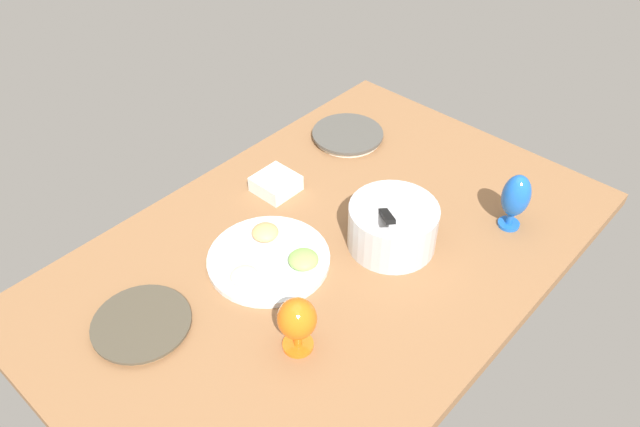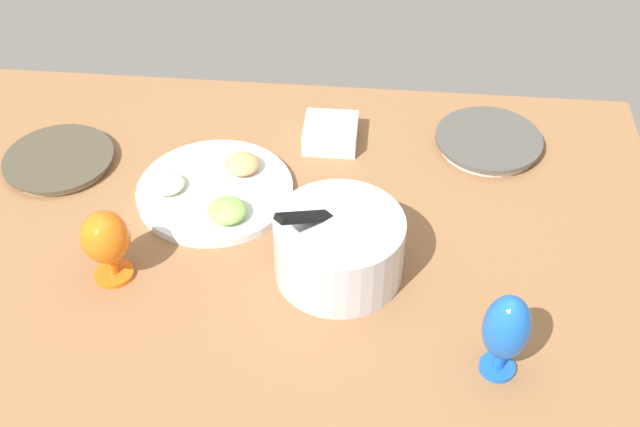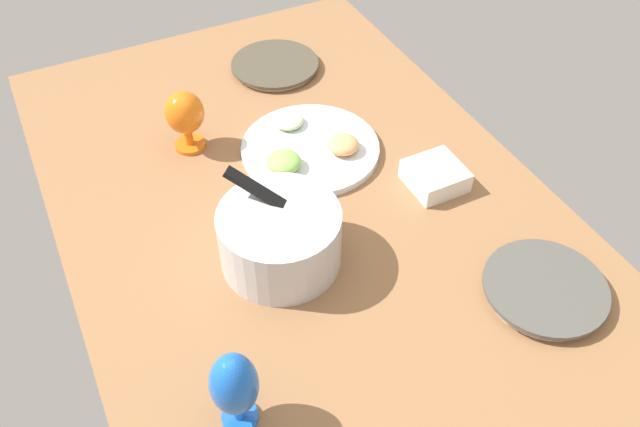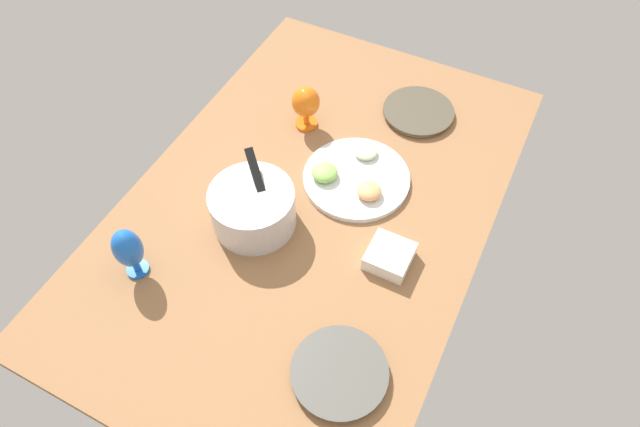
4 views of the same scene
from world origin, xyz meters
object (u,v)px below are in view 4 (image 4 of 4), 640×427
fruit_platter (355,177)px  hurricane_glass_blue (128,249)px  hurricane_glass_orange (306,103)px  dinner_plate_right (418,112)px  dinner_plate_left (339,373)px  mixing_bowl (253,207)px  square_bowl_white (390,256)px

fruit_platter → hurricane_glass_blue: bearing=144.6°
hurricane_glass_orange → dinner_plate_right: bearing=-56.0°
dinner_plate_left → mixing_bowl: 52.81cm
dinner_plate_right → mixing_bowl: bearing=157.3°
dinner_plate_left → square_bowl_white: size_ratio=2.01×
dinner_plate_left → hurricane_glass_orange: bearing=32.7°
hurricane_glass_blue → hurricane_glass_orange: hurricane_glass_blue is taller
square_bowl_white → hurricane_glass_blue: bearing=119.1°
dinner_plate_right → fruit_platter: (-36.73, 7.18, 0.40)cm
fruit_platter → hurricane_glass_orange: hurricane_glass_orange is taller
mixing_bowl → hurricane_glass_orange: mixing_bowl is taller
square_bowl_white → hurricane_glass_orange: bearing=50.4°
mixing_bowl → fruit_platter: size_ratio=0.74×
dinner_plate_right → hurricane_glass_orange: size_ratio=1.58×
dinner_plate_left → hurricane_glass_blue: bearing=88.1°
fruit_platter → hurricane_glass_blue: 70.13cm
hurricane_glass_blue → square_bowl_white: hurricane_glass_blue is taller
fruit_platter → hurricane_glass_orange: (15.10, 24.87, 8.02)cm
mixing_bowl → square_bowl_white: (5.00, -40.60, -4.28)cm
hurricane_glass_orange → square_bowl_white: (-37.81, -45.71, -6.73)cm
dinner_plate_left → fruit_platter: (58.73, 22.61, 0.11)cm
square_bowl_white → dinner_plate_left: bearing=-177.2°
dinner_plate_right → hurricane_glass_blue: hurricane_glass_blue is taller
square_bowl_white → fruit_platter: bearing=42.5°
dinner_plate_left → dinner_plate_right: dinner_plate_left is taller
hurricane_glass_orange → square_bowl_white: size_ratio=1.28×
dinner_plate_left → dinner_plate_right: bearing=9.2°
dinner_plate_right → mixing_bowl: (-64.44, 26.94, 5.98)cm
mixing_bowl → dinner_plate_left: bearing=-126.2°
dinner_plate_right → hurricane_glass_orange: 39.57cm
dinner_plate_right → mixing_bowl: mixing_bowl is taller
dinner_plate_left → square_bowl_white: bearing=2.8°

